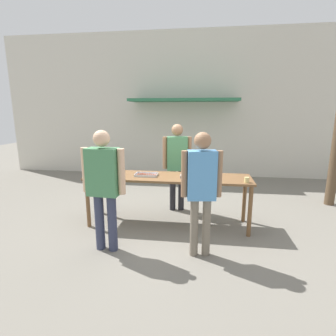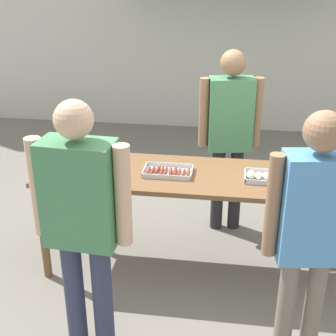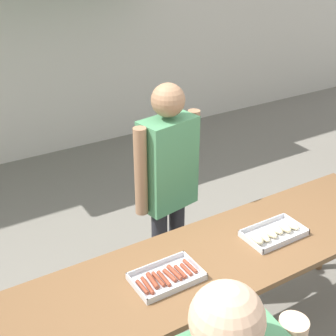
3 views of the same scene
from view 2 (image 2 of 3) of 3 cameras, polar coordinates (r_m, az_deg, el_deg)
The scene contains 9 objects.
ground_plane at distance 4.34m, azimuth 5.34°, elevation -12.04°, with size 24.00×24.00×0.00m, color slate.
serving_table at distance 3.91m, azimuth 5.80°, elevation -2.12°, with size 2.97×0.76×0.93m.
food_tray_sausages at distance 3.88m, azimuth -0.01°, elevation -0.48°, with size 0.40×0.26×0.04m.
food_tray_buns at distance 3.85m, azimuth 12.24°, elevation -1.05°, with size 0.41×0.24×0.07m.
condiment_jar_mustard at distance 3.90m, azimuth -14.59°, elevation -0.73°, with size 0.06×0.06×0.08m.
condiment_jar_ketchup at distance 3.86m, azimuth -13.40°, elevation -0.87°, with size 0.06×0.06×0.08m.
person_server_behind_table at distance 4.50m, azimuth 7.52°, elevation 5.01°, with size 0.59×0.29×1.82m.
person_customer_holding_hotdog at distance 3.01m, azimuth -10.50°, elevation -5.45°, with size 0.66×0.29×1.82m.
person_customer_with_cup at distance 2.94m, azimuth 17.04°, elevation -6.76°, with size 0.57×0.27×1.81m.
Camera 2 is at (0.11, -3.52, 2.53)m, focal length 50.00 mm.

